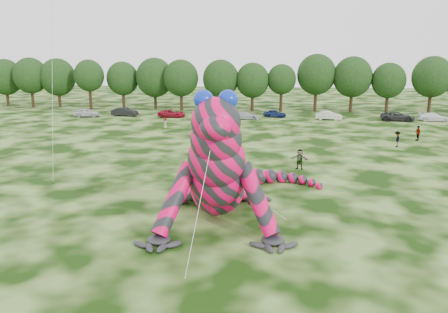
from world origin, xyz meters
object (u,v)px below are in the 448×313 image
tree_4 (123,85)px  car_6 (398,116)px  tree_5 (155,83)px  car_2 (172,113)px  car_3 (246,115)px  tree_3 (90,84)px  tree_8 (252,87)px  tree_9 (281,88)px  tree_13 (431,85)px  spectator_4 (165,123)px  spectator_5 (300,159)px  spectator_0 (216,143)px  spectator_3 (418,133)px  tree_0 (6,83)px  inflatable_gecko (218,149)px  tree_1 (31,83)px  tree_6 (181,85)px  car_4 (275,113)px  tree_12 (388,88)px  car_0 (87,113)px  spectator_2 (397,139)px  car_1 (125,112)px  tree_10 (316,83)px  car_7 (434,117)px  tree_7 (221,86)px  tree_11 (352,85)px  tree_2 (58,83)px  car_5 (329,116)px

tree_4 → car_6: 50.51m
tree_5 → car_2: bearing=-61.4°
tree_5 → car_3: size_ratio=2.20×
tree_3 → car_6: bearing=-9.3°
tree_8 → tree_9: (5.28, 0.36, -0.13)m
tree_13 → spectator_4: size_ratio=6.26×
spectator_5 → spectator_0: 11.38m
tree_5 → spectator_4: size_ratio=6.06×
tree_13 → spectator_0: size_ratio=6.52×
spectator_3 → spectator_0: bearing=-83.9°
tree_0 → tree_3: tree_0 is taller
inflatable_gecko → tree_1: tree_1 is taller
tree_6 → car_4: size_ratio=2.49×
inflatable_gecko → tree_12: bearing=60.2°
tree_4 → car_0: tree_4 is taller
tree_3 → tree_6: size_ratio=0.99×
spectator_2 → spectator_5: spectator_5 is taller
spectator_4 → tree_1: bearing=-176.0°
car_1 → spectator_4: spectator_4 is taller
tree_10 → spectator_3: tree_10 is taller
car_1 → car_7: bearing=-86.1°
car_0 → car_2: 14.55m
tree_7 → tree_11: (23.87, 1.39, 0.30)m
car_7 → spectator_5: size_ratio=2.45×
tree_5 → car_4: (23.23, -8.68, -4.25)m
tree_5 → car_7: (48.34, -10.07, -4.23)m
tree_2 → car_6: bearing=-9.8°
tree_9 → car_2: bearing=-151.8°
tree_13 → car_0: tree_13 is taller
tree_8 → spectator_3: tree_8 is taller
car_2 → spectator_0: bearing=-147.7°
tree_6 → spectator_4: size_ratio=5.87×
tree_4 → tree_11: (43.43, -0.52, 0.51)m
tree_11 → car_2: size_ratio=2.16×
spectator_5 → car_1: bearing=147.5°
tree_10 → tree_11: (6.39, -0.38, -0.22)m
car_1 → car_2: bearing=-88.5°
tree_8 → spectator_4: size_ratio=5.53×
tree_10 → tree_12: (12.62, -0.84, -0.77)m
tree_2 → spectator_5: 63.15m
inflatable_gecko → car_7: inflatable_gecko is taller
tree_9 → spectator_3: size_ratio=4.71×
car_5 → spectator_3: size_ratio=2.26×
tree_13 → tree_6: bearing=-179.4°
tree_10 → tree_0: bearing=179.4°
tree_11 → spectator_4: size_ratio=6.23×
spectator_2 → spectator_3: bearing=149.3°
car_6 → spectator_2: bearing=170.6°
tree_12 → tree_8: bearing=-178.2°
tree_10 → tree_1: bearing=-179.5°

